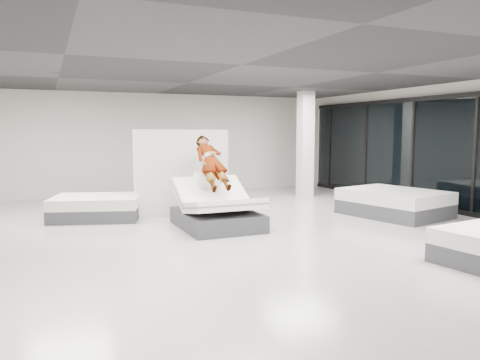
{
  "coord_description": "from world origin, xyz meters",
  "views": [
    {
      "loc": [
        -3.34,
        -7.92,
        2.01
      ],
      "look_at": [
        0.37,
        0.98,
        1.0
      ],
      "focal_mm": 35.0,
      "sensor_mm": 36.0,
      "label": 1
    }
  ],
  "objects_px": {
    "remote": "(227,180)",
    "flat_bed_right_far": "(394,203)",
    "hero_bed": "(217,210)",
    "divider_panel": "(182,173)",
    "person": "(212,170)",
    "flat_bed_left_far": "(97,207)",
    "column": "(305,145)"
  },
  "relations": [
    {
      "from": "person",
      "to": "column",
      "type": "xyz_separation_m",
      "value": [
        4.08,
        3.04,
        0.41
      ]
    },
    {
      "from": "hero_bed",
      "to": "divider_panel",
      "type": "xyz_separation_m",
      "value": [
        -0.28,
        1.63,
        0.66
      ]
    },
    {
      "from": "divider_panel",
      "to": "person",
      "type": "bearing_deg",
      "value": -74.27
    },
    {
      "from": "remote",
      "to": "flat_bed_right_far",
      "type": "height_order",
      "value": "remote"
    },
    {
      "from": "hero_bed",
      "to": "person",
      "type": "relative_size",
      "value": 1.22
    },
    {
      "from": "hero_bed",
      "to": "person",
      "type": "height_order",
      "value": "person"
    },
    {
      "from": "person",
      "to": "remote",
      "type": "distance_m",
      "value": 0.45
    },
    {
      "from": "remote",
      "to": "hero_bed",
      "type": "bearing_deg",
      "value": 169.59
    },
    {
      "from": "flat_bed_left_far",
      "to": "column",
      "type": "xyz_separation_m",
      "value": [
        6.3,
        1.35,
        1.34
      ]
    },
    {
      "from": "person",
      "to": "column",
      "type": "bearing_deg",
      "value": 36.09
    },
    {
      "from": "remote",
      "to": "flat_bed_left_far",
      "type": "height_order",
      "value": "remote"
    },
    {
      "from": "flat_bed_right_far",
      "to": "person",
      "type": "bearing_deg",
      "value": 171.65
    },
    {
      "from": "remote",
      "to": "flat_bed_right_far",
      "type": "relative_size",
      "value": 0.05
    },
    {
      "from": "remote",
      "to": "person",
      "type": "bearing_deg",
      "value": 122.15
    },
    {
      "from": "divider_panel",
      "to": "column",
      "type": "distance_m",
      "value": 4.72
    },
    {
      "from": "flat_bed_right_far",
      "to": "divider_panel",
      "type": "bearing_deg",
      "value": 157.05
    },
    {
      "from": "divider_panel",
      "to": "remote",
      "type": "bearing_deg",
      "value": -69.41
    },
    {
      "from": "divider_panel",
      "to": "flat_bed_right_far",
      "type": "bearing_deg",
      "value": -19.01
    },
    {
      "from": "hero_bed",
      "to": "person",
      "type": "bearing_deg",
      "value": 90.58
    },
    {
      "from": "person",
      "to": "remote",
      "type": "bearing_deg",
      "value": -57.85
    },
    {
      "from": "person",
      "to": "hero_bed",
      "type": "bearing_deg",
      "value": -90.0
    },
    {
      "from": "divider_panel",
      "to": "flat_bed_left_far",
      "type": "distance_m",
      "value": 2.11
    },
    {
      "from": "divider_panel",
      "to": "flat_bed_right_far",
      "type": "distance_m",
      "value": 5.08
    },
    {
      "from": "remote",
      "to": "divider_panel",
      "type": "distance_m",
      "value": 1.74
    },
    {
      "from": "flat_bed_right_far",
      "to": "column",
      "type": "relative_size",
      "value": 0.8
    },
    {
      "from": "remote",
      "to": "flat_bed_right_far",
      "type": "bearing_deg",
      "value": -4.63
    },
    {
      "from": "column",
      "to": "flat_bed_left_far",
      "type": "bearing_deg",
      "value": -167.87
    },
    {
      "from": "person",
      "to": "column",
      "type": "height_order",
      "value": "column"
    },
    {
      "from": "person",
      "to": "divider_panel",
      "type": "height_order",
      "value": "divider_panel"
    },
    {
      "from": "hero_bed",
      "to": "column",
      "type": "height_order",
      "value": "column"
    },
    {
      "from": "remote",
      "to": "column",
      "type": "distance_m",
      "value": 5.17
    },
    {
      "from": "hero_bed",
      "to": "divider_panel",
      "type": "relative_size",
      "value": 0.88
    }
  ]
}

